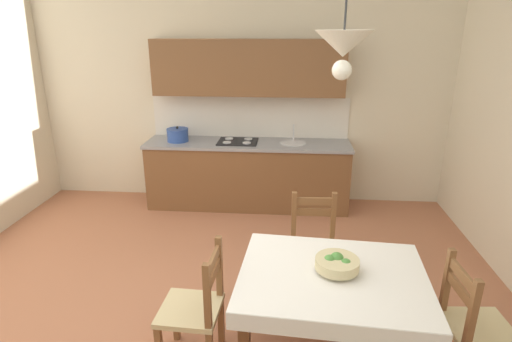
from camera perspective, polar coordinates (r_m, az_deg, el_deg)
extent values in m
cube|color=#AD6B4C|center=(3.65, -7.39, -21.74)|extent=(6.13, 6.32, 0.10)
cube|color=beige|center=(5.64, -2.07, 17.18)|extent=(6.13, 0.12, 4.26)
cube|color=brown|center=(5.59, -1.11, -0.64)|extent=(2.67, 0.60, 0.86)
cube|color=gray|center=(5.45, -1.15, 3.78)|extent=(2.70, 0.63, 0.04)
cube|color=silver|center=(5.67, -0.86, 7.47)|extent=(2.67, 0.01, 0.55)
cube|color=brown|center=(5.41, -1.07, 14.13)|extent=(2.46, 0.34, 0.70)
cube|color=black|center=(5.49, -1.37, -5.38)|extent=(2.63, 0.02, 0.09)
cylinder|color=silver|center=(5.43, 5.19, 3.81)|extent=(0.34, 0.34, 0.02)
cylinder|color=silver|center=(5.53, 5.23, 5.34)|extent=(0.02, 0.02, 0.22)
cube|color=black|center=(5.46, -2.54, 4.10)|extent=(0.52, 0.42, 0.01)
cylinder|color=silver|center=(5.38, -4.05, 3.97)|extent=(0.11, 0.11, 0.01)
cylinder|color=silver|center=(5.35, -1.29, 3.92)|extent=(0.11, 0.11, 0.01)
cylinder|color=silver|center=(5.57, -3.74, 4.51)|extent=(0.11, 0.11, 0.01)
cylinder|color=silver|center=(5.54, -1.07, 4.46)|extent=(0.11, 0.11, 0.01)
cylinder|color=#2D4C9E|center=(5.58, -10.78, 4.84)|extent=(0.28, 0.28, 0.15)
cylinder|color=#2D4C9E|center=(5.56, -10.84, 5.68)|extent=(0.29, 0.29, 0.02)
sphere|color=black|center=(5.56, -10.85, 5.94)|extent=(0.04, 0.04, 0.04)
cube|color=brown|center=(2.93, 10.59, -14.09)|extent=(1.26, 1.01, 0.02)
cube|color=brown|center=(3.49, 0.84, -15.06)|extent=(0.07, 0.07, 0.73)
cube|color=brown|center=(3.54, 19.14, -15.75)|extent=(0.07, 0.07, 0.73)
cube|color=white|center=(2.92, 10.61, -13.87)|extent=(1.32, 1.08, 0.00)
cube|color=white|center=(2.56, 10.80, -21.10)|extent=(1.26, 0.09, 0.12)
cube|color=white|center=(3.38, 10.34, -10.18)|extent=(1.26, 0.09, 0.12)
cube|color=white|center=(2.99, -1.99, -14.09)|extent=(0.07, 0.99, 0.12)
cube|color=white|center=(3.05, 22.84, -15.00)|extent=(0.07, 0.99, 0.12)
cube|color=#D1BC89|center=(3.13, -9.10, -18.43)|extent=(0.44, 0.44, 0.04)
cube|color=brown|center=(3.45, -11.05, -19.22)|extent=(0.05, 0.05, 0.41)
cube|color=brown|center=(2.93, -6.58, -20.42)|extent=(0.05, 0.05, 0.93)
cube|color=brown|center=(3.21, -4.99, -16.39)|extent=(0.05, 0.05, 0.93)
cube|color=brown|center=(2.86, -6.00, -12.28)|extent=(0.04, 0.32, 0.07)
cube|color=brown|center=(2.91, -5.92, -14.05)|extent=(0.04, 0.32, 0.07)
cube|color=#D1BC89|center=(3.30, 28.57, -18.67)|extent=(0.45, 0.45, 0.04)
cube|color=brown|center=(3.63, 29.31, -19.46)|extent=(0.05, 0.05, 0.41)
cube|color=brown|center=(3.33, 24.38, -16.80)|extent=(0.05, 0.05, 0.93)
cube|color=brown|center=(3.00, 26.73, -12.82)|extent=(0.05, 0.32, 0.07)
cube|color=brown|center=(3.05, 26.42, -14.51)|extent=(0.05, 0.32, 0.07)
cube|color=#D1BC89|center=(3.80, 8.08, -11.00)|extent=(0.44, 0.44, 0.04)
cube|color=brown|center=(3.79, 11.02, -15.25)|extent=(0.05, 0.05, 0.41)
cube|color=brown|center=(3.75, 5.39, -15.38)|extent=(0.05, 0.05, 0.41)
cube|color=brown|center=(3.96, 10.43, -9.20)|extent=(0.05, 0.05, 0.93)
cube|color=brown|center=(3.92, 5.16, -9.26)|extent=(0.05, 0.05, 0.93)
cube|color=brown|center=(3.77, 8.07, -4.18)|extent=(0.32, 0.04, 0.07)
cube|color=brown|center=(3.82, 8.00, -5.63)|extent=(0.32, 0.04, 0.07)
cylinder|color=beige|center=(2.95, 11.10, -13.24)|extent=(0.17, 0.16, 0.02)
cylinder|color=beige|center=(2.92, 11.16, -12.46)|extent=(0.30, 0.30, 0.07)
sphere|color=#4C8E3D|center=(2.92, 10.16, -12.19)|extent=(0.09, 0.09, 0.09)
sphere|color=#4C8E3D|center=(2.91, 12.31, -12.55)|extent=(0.08, 0.08, 0.08)
sphere|color=#4C8E3D|center=(2.94, 11.12, -11.91)|extent=(0.10, 0.10, 0.10)
cone|color=silver|center=(2.37, 12.03, 16.88)|extent=(0.32, 0.32, 0.14)
sphere|color=white|center=(2.38, 11.79, 13.52)|extent=(0.11, 0.11, 0.11)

